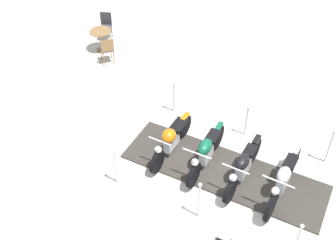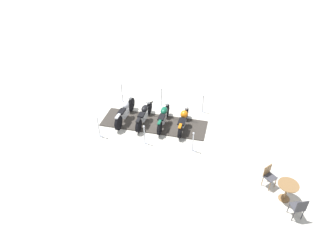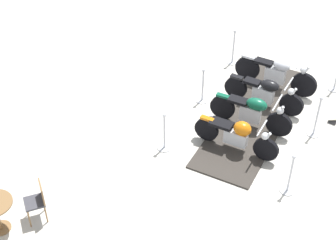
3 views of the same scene
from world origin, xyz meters
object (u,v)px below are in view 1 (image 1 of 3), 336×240
object	(u,v)px
stanchion_left_mid	(245,127)
motorcycle_copper	(171,140)
stanchion_left_front	(174,103)
cafe_table	(101,36)
motorcycle_black	(243,166)
stanchion_left_rear	(328,151)
info_placard	(224,239)
cafe_chair_near_table	(106,24)
cafe_chair_across_table	(107,49)
motorcycle_forest	(206,152)
stanchion_right_front	(116,173)
motorcycle_chrome	(283,179)
stanchion_right_mid	(199,206)

from	to	relation	value
stanchion_left_mid	motorcycle_copper	bearing A→B (deg)	-24.56
stanchion_left_mid	stanchion_left_front	distance (m)	2.18
cafe_table	stanchion_left_mid	bearing A→B (deg)	91.69
motorcycle_black	stanchion_left_mid	xyz separation A→B (m)	(-1.33, -0.96, -0.18)
stanchion_left_rear	info_placard	size ratio (longest dim) A/B	3.11
cafe_chair_near_table	cafe_chair_across_table	size ratio (longest dim) A/B	1.05
motorcycle_forest	motorcycle_black	size ratio (longest dim) A/B	0.97
motorcycle_black	info_placard	xyz separation A→B (m)	(1.62, 0.84, -0.43)
motorcycle_black	stanchion_left_rear	distance (m)	2.31
motorcycle_copper	stanchion_right_front	xyz separation A→B (m)	(1.65, -0.20, -0.17)
motorcycle_chrome	cafe_chair_across_table	bearing A→B (deg)	-110.16
stanchion_right_mid	cafe_table	size ratio (longest dim) A/B	1.50
motorcycle_black	cafe_table	world-z (taller)	motorcycle_black
cafe_chair_near_table	motorcycle_black	bearing A→B (deg)	36.32
motorcycle_black	stanchion_left_front	xyz separation A→B (m)	(-0.63, -3.03, -0.17)
motorcycle_copper	stanchion_left_front	distance (m)	1.73
stanchion_left_mid	cafe_table	distance (m)	6.18
cafe_table	info_placard	bearing A→B (deg)	70.86
stanchion_right_front	cafe_table	xyz separation A→B (m)	(-3.41, -5.08, 0.24)
motorcycle_black	stanchion_right_mid	world-z (taller)	stanchion_right_mid
stanchion_left_mid	cafe_table	xyz separation A→B (m)	(0.18, -6.17, 0.26)
cafe_table	cafe_chair_near_table	distance (m)	0.83
motorcycle_chrome	info_placard	size ratio (longest dim) A/B	6.40
motorcycle_copper	cafe_table	distance (m)	5.57
stanchion_right_mid	stanchion_left_mid	xyz separation A→B (m)	(-2.90, -0.98, -0.07)
stanchion_left_rear	motorcycle_black	bearing A→B (deg)	-28.60
motorcycle_black	cafe_table	size ratio (longest dim) A/B	2.77
stanchion_left_front	cafe_chair_near_table	distance (m)	4.79
motorcycle_chrome	stanchion_right_mid	distance (m)	2.10
stanchion_left_rear	stanchion_right_front	size ratio (longest dim) A/B	1.05
motorcycle_chrome	stanchion_left_front	distance (m)	3.97
motorcycle_chrome	cafe_table	xyz separation A→B (m)	(-0.83, -8.06, 0.05)
motorcycle_forest	stanchion_left_rear	xyz separation A→B (m)	(-2.34, 2.03, -0.14)
motorcycle_forest	cafe_table	xyz separation A→B (m)	(-1.46, -6.21, 0.05)
motorcycle_chrome	stanchion_right_mid	xyz separation A→B (m)	(1.89, -0.91, -0.15)
motorcycle_forest	stanchion_left_rear	distance (m)	3.10
motorcycle_black	stanchion_right_front	xyz separation A→B (m)	(2.27, -2.05, -0.16)
stanchion_left_mid	cafe_chair_across_table	size ratio (longest dim) A/B	1.10
stanchion_left_front	info_placard	distance (m)	4.48
cafe_table	motorcycle_black	bearing A→B (deg)	80.87
stanchion_left_mid	cafe_chair_near_table	bearing A→B (deg)	-93.79
stanchion_right_mid	cafe_table	world-z (taller)	stanchion_right_mid
info_placard	cafe_table	bearing A→B (deg)	-37.76
info_placard	stanchion_left_front	bearing A→B (deg)	-48.85
motorcycle_copper	cafe_chair_near_table	world-z (taller)	cafe_chair_near_table
motorcycle_forest	motorcycle_chrome	size ratio (longest dim) A/B	0.90
motorcycle_forest	cafe_chair_near_table	size ratio (longest dim) A/B	2.12
stanchion_right_mid	motorcycle_forest	bearing A→B (deg)	-143.24
stanchion_left_front	cafe_table	world-z (taller)	stanchion_left_front
motorcycle_forest	stanchion_left_mid	bearing A→B (deg)	162.58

